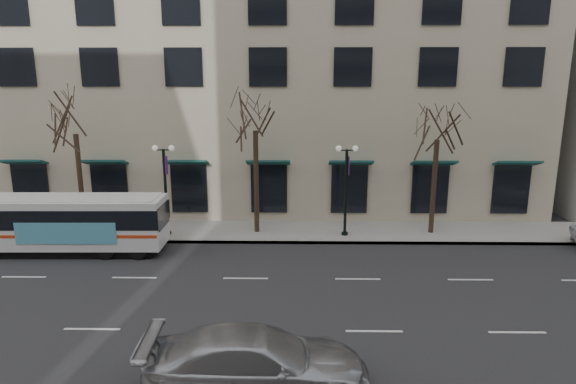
{
  "coord_description": "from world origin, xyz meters",
  "views": [
    {
      "loc": [
        2.2,
        -17.72,
        8.56
      ],
      "look_at": [
        1.9,
        2.17,
        4.0
      ],
      "focal_mm": 30.0,
      "sensor_mm": 36.0,
      "label": 1
    }
  ],
  "objects_px": {
    "city_bus": "(60,222)",
    "tree_far_mid": "(255,113)",
    "tree_far_right": "(438,122)",
    "silver_car": "(257,363)",
    "lamp_post_right": "(346,186)",
    "tree_far_left": "(74,117)",
    "lamp_post_left": "(166,186)"
  },
  "relations": [
    {
      "from": "city_bus",
      "to": "tree_far_mid",
      "type": "bearing_deg",
      "value": 17.46
    },
    {
      "from": "tree_far_right",
      "to": "silver_car",
      "type": "distance_m",
      "value": 17.89
    },
    {
      "from": "lamp_post_right",
      "to": "city_bus",
      "type": "bearing_deg",
      "value": -169.88
    },
    {
      "from": "tree_far_left",
      "to": "lamp_post_right",
      "type": "height_order",
      "value": "tree_far_left"
    },
    {
      "from": "city_bus",
      "to": "silver_car",
      "type": "height_order",
      "value": "city_bus"
    },
    {
      "from": "lamp_post_right",
      "to": "city_bus",
      "type": "relative_size",
      "value": 0.48
    },
    {
      "from": "tree_far_mid",
      "to": "lamp_post_left",
      "type": "relative_size",
      "value": 1.64
    },
    {
      "from": "tree_far_mid",
      "to": "city_bus",
      "type": "height_order",
      "value": "tree_far_mid"
    },
    {
      "from": "lamp_post_right",
      "to": "city_bus",
      "type": "distance_m",
      "value": 15.09
    },
    {
      "from": "tree_far_mid",
      "to": "city_bus",
      "type": "bearing_deg",
      "value": -161.68
    },
    {
      "from": "city_bus",
      "to": "silver_car",
      "type": "relative_size",
      "value": 1.72
    },
    {
      "from": "lamp_post_left",
      "to": "silver_car",
      "type": "distance_m",
      "value": 15.37
    },
    {
      "from": "tree_far_mid",
      "to": "tree_far_right",
      "type": "xyz_separation_m",
      "value": [
        10.0,
        -0.0,
        -0.48
      ]
    },
    {
      "from": "lamp_post_left",
      "to": "lamp_post_right",
      "type": "bearing_deg",
      "value": 0.0
    },
    {
      "from": "lamp_post_right",
      "to": "silver_car",
      "type": "relative_size",
      "value": 0.83
    },
    {
      "from": "tree_far_left",
      "to": "tree_far_mid",
      "type": "bearing_deg",
      "value": 0.0
    },
    {
      "from": "city_bus",
      "to": "tree_far_right",
      "type": "bearing_deg",
      "value": 8.44
    },
    {
      "from": "tree_far_left",
      "to": "lamp_post_right",
      "type": "relative_size",
      "value": 1.6
    },
    {
      "from": "tree_far_left",
      "to": "silver_car",
      "type": "bearing_deg",
      "value": -52.54
    },
    {
      "from": "lamp_post_right",
      "to": "city_bus",
      "type": "xyz_separation_m",
      "value": [
        -14.79,
        -2.64,
        -1.34
      ]
    },
    {
      "from": "lamp_post_left",
      "to": "tree_far_mid",
      "type": "bearing_deg",
      "value": 6.85
    },
    {
      "from": "tree_far_right",
      "to": "lamp_post_right",
      "type": "distance_m",
      "value": 6.11
    },
    {
      "from": "lamp_post_right",
      "to": "tree_far_left",
      "type": "bearing_deg",
      "value": 177.71
    },
    {
      "from": "lamp_post_left",
      "to": "silver_car",
      "type": "xyz_separation_m",
      "value": [
        6.13,
        -13.94,
        -2.03
      ]
    },
    {
      "from": "tree_far_left",
      "to": "tree_far_right",
      "type": "bearing_deg",
      "value": 0.0
    },
    {
      "from": "tree_far_right",
      "to": "lamp_post_right",
      "type": "relative_size",
      "value": 1.55
    },
    {
      "from": "tree_far_left",
      "to": "city_bus",
      "type": "distance_m",
      "value": 6.04
    },
    {
      "from": "tree_far_left",
      "to": "city_bus",
      "type": "bearing_deg",
      "value": -86.18
    },
    {
      "from": "lamp_post_left",
      "to": "silver_car",
      "type": "relative_size",
      "value": 0.83
    },
    {
      "from": "tree_far_left",
      "to": "lamp_post_left",
      "type": "height_order",
      "value": "tree_far_left"
    },
    {
      "from": "lamp_post_right",
      "to": "tree_far_mid",
      "type": "bearing_deg",
      "value": 173.17
    },
    {
      "from": "city_bus",
      "to": "lamp_post_left",
      "type": "bearing_deg",
      "value": 27.98
    }
  ]
}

